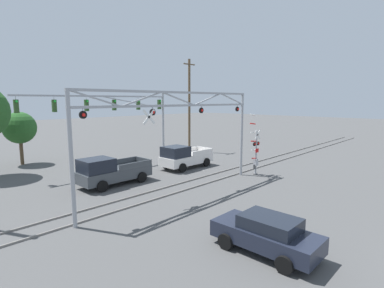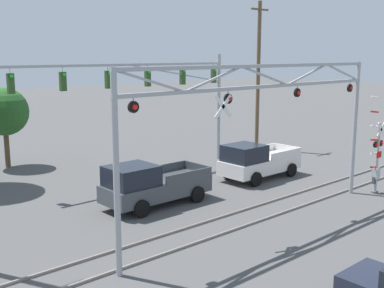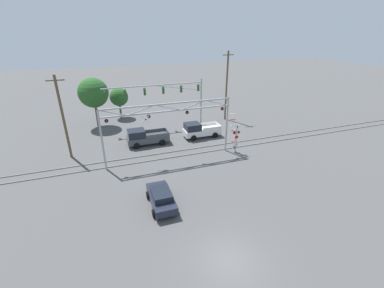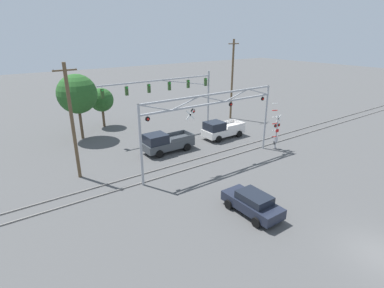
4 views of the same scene
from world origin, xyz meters
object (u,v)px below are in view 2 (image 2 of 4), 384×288
(pickup_truck_lead, at_px, (151,185))
(utility_pole_right, at_px, (258,75))
(pickup_truck_following, at_px, (256,161))
(traffic_signal_span, at_px, (164,86))
(background_tree_far_left_verge, at_px, (4,112))
(crossing_signal_mast, at_px, (376,158))
(crossing_gantry, at_px, (264,108))

(pickup_truck_lead, relative_size, utility_pole_right, 0.49)
(pickup_truck_lead, distance_m, utility_pole_right, 16.13)
(pickup_truck_lead, relative_size, pickup_truck_following, 1.05)
(traffic_signal_span, distance_m, utility_pole_right, 9.24)
(traffic_signal_span, height_order, utility_pole_right, utility_pole_right)
(traffic_signal_span, bearing_deg, pickup_truck_lead, -133.46)
(pickup_truck_lead, bearing_deg, traffic_signal_span, 46.54)
(traffic_signal_span, relative_size, utility_pole_right, 1.35)
(pickup_truck_following, distance_m, utility_pole_right, 10.01)
(utility_pole_right, relative_size, background_tree_far_left_verge, 2.15)
(crossing_signal_mast, relative_size, utility_pole_right, 0.47)
(background_tree_far_left_verge, bearing_deg, crossing_gantry, -77.44)
(pickup_truck_lead, bearing_deg, utility_pole_right, 22.04)
(crossing_signal_mast, height_order, pickup_truck_following, crossing_signal_mast)
(pickup_truck_lead, xyz_separation_m, pickup_truck_following, (7.58, 0.01, -0.00))
(crossing_gantry, height_order, background_tree_far_left_verge, crossing_gantry)
(traffic_signal_span, bearing_deg, pickup_truck_following, -65.59)
(crossing_gantry, relative_size, crossing_signal_mast, 2.84)
(pickup_truck_following, relative_size, background_tree_far_left_verge, 1.01)
(utility_pole_right, bearing_deg, traffic_signal_span, -177.52)
(crossing_signal_mast, height_order, pickup_truck_lead, crossing_signal_mast)
(pickup_truck_following, height_order, background_tree_far_left_verge, background_tree_far_left_verge)
(crossing_gantry, bearing_deg, pickup_truck_following, 42.54)
(crossing_gantry, distance_m, background_tree_far_left_verge, 18.11)
(pickup_truck_following, bearing_deg, crossing_signal_mast, -68.63)
(pickup_truck_following, xyz_separation_m, background_tree_far_left_verge, (-9.57, 12.45, 2.51))
(crossing_signal_mast, distance_m, pickup_truck_lead, 11.63)
(traffic_signal_span, height_order, pickup_truck_following, traffic_signal_span)
(pickup_truck_following, bearing_deg, crossing_gantry, -137.46)
(crossing_gantry, height_order, pickup_truck_following, crossing_gantry)
(pickup_truck_following, bearing_deg, utility_pole_right, 40.59)
(crossing_signal_mast, xyz_separation_m, utility_pole_right, (4.42, 11.81, 3.72))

